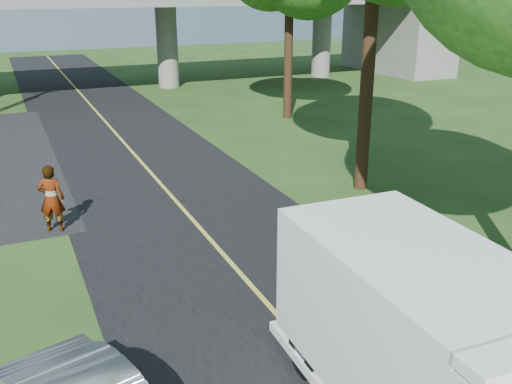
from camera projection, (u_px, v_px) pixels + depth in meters
road at (179, 204)px, 18.14m from camera, size 7.00×90.00×0.02m
lane_line at (179, 204)px, 18.13m from camera, size 0.12×90.00×0.01m
overpass at (72, 20)px, 35.47m from camera, size 54.00×10.00×7.30m
step_van at (445, 357)px, 8.15m from camera, size 2.76×6.96×2.89m
pedestrian at (51, 199)px, 15.88m from camera, size 0.83×0.67×1.96m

